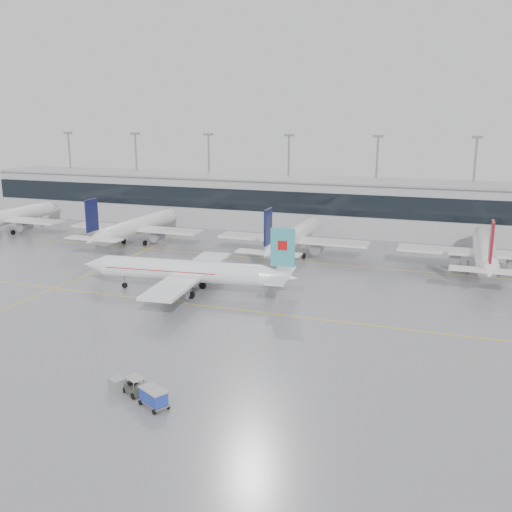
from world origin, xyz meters
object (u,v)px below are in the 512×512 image
(air_canada_jet, at_px, (189,272))
(baggage_cart, at_px, (154,396))
(baggage_tug, at_px, (134,388))
(gse_unit, at_px, (117,385))

(air_canada_jet, distance_m, baggage_cart, 36.07)
(baggage_tug, xyz_separation_m, baggage_cart, (3.17, -1.71, 0.45))
(air_canada_jet, bearing_deg, gse_unit, 97.90)
(air_canada_jet, bearing_deg, baggage_cart, 105.10)
(baggage_tug, relative_size, gse_unit, 2.62)
(baggage_tug, xyz_separation_m, gse_unit, (-1.84, -0.14, 0.06))
(baggage_cart, height_order, gse_unit, baggage_cart)
(baggage_tug, bearing_deg, baggage_cart, -0.00)
(air_canada_jet, height_order, gse_unit, air_canada_jet)
(air_canada_jet, xyz_separation_m, baggage_tug, (9.45, -32.00, -2.81))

